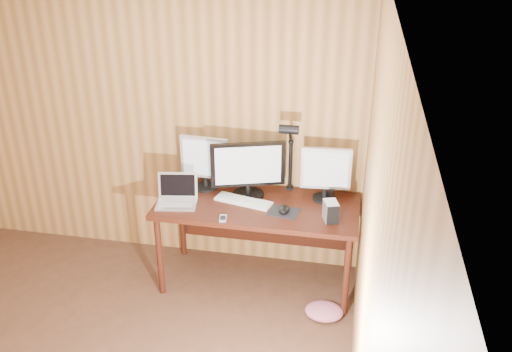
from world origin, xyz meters
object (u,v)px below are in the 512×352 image
(phone, at_px, (223,218))
(desk_lamp, at_px, (290,147))
(desk, at_px, (259,213))
(monitor_left, at_px, (205,161))
(speaker, at_px, (332,196))
(hard_drive, at_px, (331,211))
(laptop, at_px, (177,196))
(keyboard, at_px, (244,201))
(mouse, at_px, (284,209))
(monitor_right, at_px, (326,173))
(monitor_center, at_px, (248,169))

(phone, distance_m, desk_lamp, 0.78)
(desk, height_order, monitor_left, monitor_left)
(speaker, bearing_deg, hard_drive, -87.84)
(monitor_left, bearing_deg, laptop, -114.19)
(keyboard, height_order, phone, keyboard)
(laptop, bearing_deg, desk_lamp, 10.49)
(desk, xyz_separation_m, mouse, (0.23, -0.16, 0.15))
(laptop, distance_m, desk_lamp, 0.97)
(monitor_left, bearing_deg, phone, -55.76)
(monitor_right, bearing_deg, hard_drive, -82.32)
(monitor_center, distance_m, laptop, 0.60)
(laptop, xyz_separation_m, desk_lamp, (0.85, 0.31, 0.35))
(keyboard, distance_m, desk_lamp, 0.56)
(monitor_center, xyz_separation_m, desk_lamp, (0.32, 0.10, 0.17))
(monitor_left, height_order, speaker, monitor_left)
(monitor_center, relative_size, monitor_right, 1.30)
(monitor_left, height_order, hard_drive, monitor_left)
(monitor_center, xyz_separation_m, keyboard, (-0.01, -0.12, -0.23))
(monitor_right, distance_m, phone, 0.89)
(laptop, bearing_deg, phone, -34.68)
(laptop, relative_size, mouse, 2.86)
(phone, xyz_separation_m, speaker, (0.78, 0.44, 0.05))
(phone, bearing_deg, monitor_center, 64.70)
(desk, xyz_separation_m, desk_lamp, (0.22, 0.15, 0.53))
(laptop, xyz_separation_m, phone, (0.42, -0.20, -0.05))
(speaker, bearing_deg, desk_lamp, 168.39)
(laptop, distance_m, hard_drive, 1.22)
(desk, distance_m, laptop, 0.67)
(monitor_center, distance_m, keyboard, 0.26)
(mouse, relative_size, hard_drive, 0.76)
(monitor_left, distance_m, keyboard, 0.47)
(desk, bearing_deg, monitor_right, 11.55)
(laptop, bearing_deg, monitor_left, 51.26)
(laptop, bearing_deg, mouse, -10.02)
(monitor_right, bearing_deg, desk_lamp, 166.28)
(keyboard, relative_size, phone, 4.34)
(monitor_center, height_order, desk_lamp, desk_lamp)
(mouse, bearing_deg, monitor_right, 40.88)
(hard_drive, distance_m, desk_lamp, 0.62)
(laptop, xyz_separation_m, hard_drive, (1.22, -0.06, 0.02))
(hard_drive, relative_size, speaker, 1.52)
(laptop, relative_size, phone, 3.15)
(monitor_right, xyz_separation_m, mouse, (-0.29, -0.27, -0.21))
(keyboard, distance_m, phone, 0.31)
(desk, xyz_separation_m, monitor_right, (0.52, 0.11, 0.36))
(desk, distance_m, monitor_center, 0.38)
(desk, xyz_separation_m, monitor_left, (-0.48, 0.12, 0.37))
(desk, bearing_deg, monitor_left, 165.74)
(laptop, height_order, desk_lamp, desk_lamp)
(speaker, bearing_deg, laptop, -168.83)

